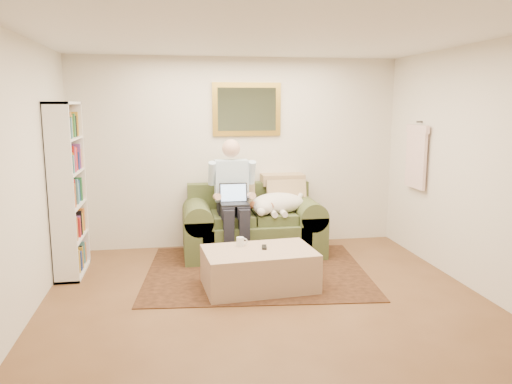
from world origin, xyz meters
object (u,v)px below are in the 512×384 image
object	(u,v)px
laptop	(234,199)
ottoman	(259,269)
sofa	(252,231)
bookshelf	(68,190)
coffee_mug	(240,242)
sleeping_dog	(278,203)
seated_man	(233,200)

from	to	relation	value
laptop	ottoman	distance (m)	1.19
sofa	bookshelf	size ratio (longest dim) A/B	0.91
ottoman	coffee_mug	distance (m)	0.36
ottoman	coffee_mug	bearing A→B (deg)	135.28
laptop	sleeping_dog	world-z (taller)	laptop
sleeping_dog	ottoman	xyz separation A→B (m)	(-0.46, -1.17, -0.48)
sofa	coffee_mug	size ratio (longest dim) A/B	18.14
sofa	coffee_mug	world-z (taller)	sofa
seated_man	coffee_mug	bearing A→B (deg)	-92.50
laptop	coffee_mug	distance (m)	0.91
bookshelf	sleeping_dog	bearing A→B (deg)	7.08
bookshelf	sofa	bearing A→B (deg)	10.40
coffee_mug	bookshelf	world-z (taller)	bookshelf
bookshelf	laptop	bearing A→B (deg)	5.02
sleeping_dog	coffee_mug	size ratio (longest dim) A/B	7.47
sofa	seated_man	xyz separation A→B (m)	(-0.27, -0.17, 0.45)
laptop	ottoman	bearing A→B (deg)	-82.28
sofa	sleeping_dog	distance (m)	0.51
seated_man	bookshelf	size ratio (longest dim) A/B	0.76
seated_man	bookshelf	xyz separation A→B (m)	(-1.95, -0.24, 0.24)
sofa	bookshelf	bearing A→B (deg)	-169.60
laptop	bookshelf	xyz separation A→B (m)	(-1.95, -0.17, 0.20)
seated_man	coffee_mug	distance (m)	0.96
laptop	sleeping_dog	distance (m)	0.62
laptop	ottoman	xyz separation A→B (m)	(0.14, -1.03, -0.59)
sleeping_dog	ottoman	world-z (taller)	sleeping_dog
sofa	laptop	world-z (taller)	laptop
seated_man	sofa	bearing A→B (deg)	31.45
laptop	coffee_mug	xyz separation A→B (m)	(-0.04, -0.85, -0.32)
sleeping_dog	bookshelf	bearing A→B (deg)	-172.92
ottoman	seated_man	bearing A→B (deg)	97.24
seated_man	coffee_mug	world-z (taller)	seated_man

